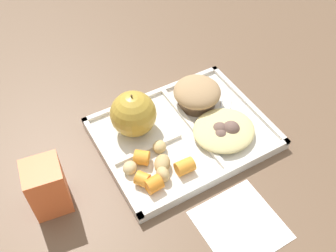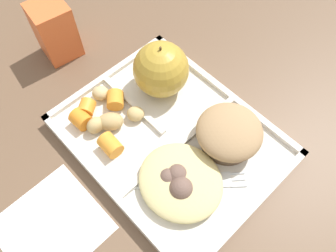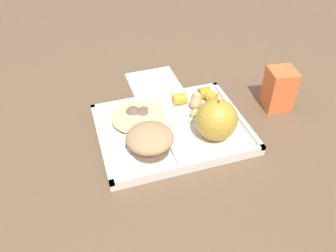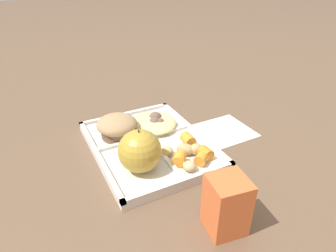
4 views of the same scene
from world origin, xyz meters
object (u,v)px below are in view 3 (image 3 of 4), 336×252
bran_muffin (150,140)px  milk_carton (279,89)px  lunch_tray (172,129)px  plastic_fork (135,127)px  green_apple (216,120)px

bran_muffin → milk_carton: size_ratio=0.95×
lunch_tray → plastic_fork: (0.08, -0.02, 0.01)m
lunch_tray → green_apple: (-0.08, 0.05, 0.05)m
plastic_fork → lunch_tray: bearing=163.3°
bran_muffin → plastic_fork: size_ratio=0.72×
lunch_tray → green_apple: 0.11m
lunch_tray → green_apple: size_ratio=3.46×
bran_muffin → lunch_tray: bearing=-140.3°
green_apple → milk_carton: bearing=-160.1°
plastic_fork → milk_carton: 0.35m
milk_carton → plastic_fork: bearing=6.8°
plastic_fork → milk_carton: size_ratio=1.32×
lunch_tray → green_apple: bearing=145.5°
lunch_tray → plastic_fork: size_ratio=2.42×
lunch_tray → plastic_fork: 0.08m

